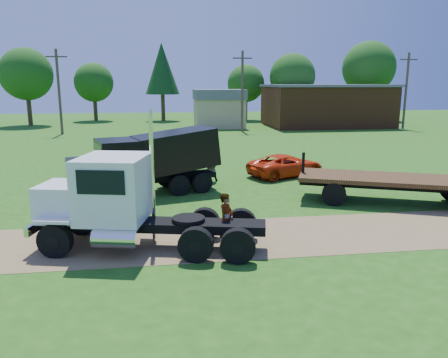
{
  "coord_description": "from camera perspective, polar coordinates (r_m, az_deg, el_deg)",
  "views": [
    {
      "loc": [
        -3.27,
        -14.75,
        5.48
      ],
      "look_at": [
        -0.76,
        2.67,
        1.6
      ],
      "focal_mm": 35.0,
      "sensor_mm": 36.0,
      "label": 1
    }
  ],
  "objects": [
    {
      "name": "brick_building",
      "position": [
        58.8,
        13.19,
        9.36
      ],
      "size": [
        15.4,
        10.4,
        5.3
      ],
      "color": "brown",
      "rests_on": "ground"
    },
    {
      "name": "white_semi_tractor",
      "position": [
        15.06,
        -13.75,
        -2.92
      ],
      "size": [
        7.87,
        4.08,
        4.64
      ],
      "rotation": [
        0.0,
        0.0,
        -0.23
      ],
      "color": "black",
      "rests_on": "ground"
    },
    {
      "name": "tan_shed",
      "position": [
        55.31,
        -0.65,
        9.26
      ],
      "size": [
        6.2,
        5.4,
        4.7
      ],
      "color": "tan",
      "rests_on": "ground"
    },
    {
      "name": "orange_pickup",
      "position": [
        26.46,
        8.07,
        1.8
      ],
      "size": [
        5.21,
        3.88,
        1.31
      ],
      "primitive_type": "imported",
      "rotation": [
        0.0,
        0.0,
        1.98
      ],
      "color": "red",
      "rests_on": "ground"
    },
    {
      "name": "flatbed_trailer",
      "position": [
        21.67,
        21.43,
        -0.51
      ],
      "size": [
        8.99,
        5.76,
        2.22
      ],
      "rotation": [
        0.0,
        0.0,
        -0.4
      ],
      "color": "#322110",
      "rests_on": "ground"
    },
    {
      "name": "black_dump_truck",
      "position": [
        22.09,
        -9.67,
        2.65
      ],
      "size": [
        7.66,
        4.32,
        3.26
      ],
      "rotation": [
        0.0,
        0.0,
        0.31
      ],
      "color": "black",
      "rests_on": "ground"
    },
    {
      "name": "utility_poles",
      "position": [
        50.61,
        2.4,
        11.55
      ],
      "size": [
        42.2,
        0.28,
        9.0
      ],
      "color": "#443526",
      "rests_on": "ground"
    },
    {
      "name": "dirt_track",
      "position": [
        16.07,
        4.07,
        -7.52
      ],
      "size": [
        120.0,
        4.2,
        0.01
      ],
      "primitive_type": "cube",
      "color": "brown",
      "rests_on": "ground"
    },
    {
      "name": "ground",
      "position": [
        16.07,
        4.07,
        -7.54
      ],
      "size": [
        140.0,
        140.0,
        0.0
      ],
      "primitive_type": "plane",
      "color": "#1F5312",
      "rests_on": "ground"
    },
    {
      "name": "spectator_b",
      "position": [
        24.71,
        -1.91,
        1.99
      ],
      "size": [
        1.11,
        0.94,
        2.01
      ],
      "primitive_type": "imported",
      "rotation": [
        0.0,
        0.0,
        3.35
      ],
      "color": "#999999",
      "rests_on": "ground"
    },
    {
      "name": "spectator_a",
      "position": [
        14.85,
        0.29,
        -5.4
      ],
      "size": [
        0.76,
        0.81,
        1.87
      ],
      "primitive_type": "imported",
      "rotation": [
        0.0,
        0.0,
        0.94
      ],
      "color": "#999999",
      "rests_on": "ground"
    },
    {
      "name": "tree_row",
      "position": [
        64.4,
        0.5,
        13.56
      ],
      "size": [
        55.36,
        12.75,
        11.62
      ],
      "color": "#3A2C17",
      "rests_on": "ground"
    }
  ]
}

